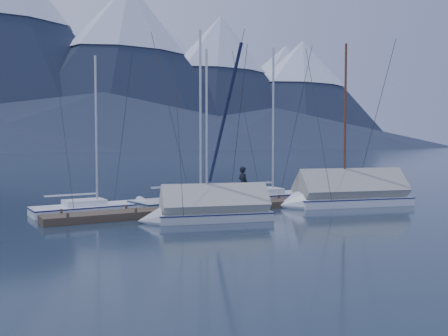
{
  "coord_description": "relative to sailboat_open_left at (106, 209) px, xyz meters",
  "views": [
    {
      "loc": [
        -12.0,
        -19.3,
        3.48
      ],
      "look_at": [
        0.0,
        2.0,
        2.2
      ],
      "focal_mm": 38.0,
      "sensor_mm": 36.0,
      "label": 1
    }
  ],
  "objects": [
    {
      "name": "person",
      "position": [
        6.94,
        -2.0,
        1.13
      ],
      "size": [
        0.55,
        0.74,
        1.88
      ],
      "primitive_type": "imported",
      "rotation": [
        0.0,
        0.0,
        1.72
      ],
      "color": "black",
      "rests_on": "dock"
    },
    {
      "name": "sailboat_open_right",
      "position": [
        10.51,
        -0.5,
        0.03
      ],
      "size": [
        7.74,
        3.26,
        10.05
      ],
      "color": "silver",
      "rests_on": "ground"
    },
    {
      "name": "dock",
      "position": [
        5.49,
        -2.45,
        -0.04
      ],
      "size": [
        18.0,
        1.5,
        0.54
      ],
      "color": "#382D23",
      "rests_on": "ground"
    },
    {
      "name": "ground",
      "position": [
        5.49,
        -4.45,
        -0.15
      ],
      "size": [
        1000.0,
        1000.0,
        0.0
      ],
      "primitive_type": "plane",
      "color": "black",
      "rests_on": "ground"
    },
    {
      "name": "sailboat_covered_near",
      "position": [
        12.15,
        -4.03,
        0.35
      ],
      "size": [
        8.0,
        4.11,
        9.97
      ],
      "color": "white",
      "rests_on": "ground"
    },
    {
      "name": "sailboat_open_mid",
      "position": [
        5.71,
        -0.32,
        0.04
      ],
      "size": [
        8.26,
        3.72,
        10.58
      ],
      "color": "#B8BCC5",
      "rests_on": "ground"
    },
    {
      "name": "sailboat_covered_far",
      "position": [
        3.08,
        -4.92,
        0.26
      ],
      "size": [
        6.24,
        3.28,
        8.4
      ],
      "color": "#B8BDC5",
      "rests_on": "ground"
    },
    {
      "name": "mooring_posts",
      "position": [
        4.99,
        -2.45,
        0.2
      ],
      "size": [
        15.12,
        1.52,
        0.35
      ],
      "color": "#382D23",
      "rests_on": "ground"
    },
    {
      "name": "sailboat_open_left",
      "position": [
        0.0,
        0.0,
        0.0
      ],
      "size": [
        6.58,
        2.79,
        8.59
      ],
      "color": "white",
      "rests_on": "ground"
    }
  ]
}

